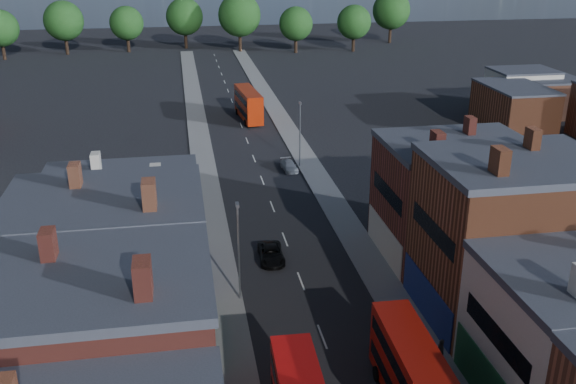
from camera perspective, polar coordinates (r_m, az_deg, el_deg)
name	(u,v)px	position (r m, az deg, el deg)	size (l,w,h in m)	color
pavement_west	(209,203)	(68.55, -7.03, -0.97)	(3.00, 200.00, 0.12)	gray
pavement_east	(328,195)	(70.21, 3.61, -0.29)	(3.00, 200.00, 0.12)	gray
lamp_post_2	(239,245)	(48.50, -4.42, -4.74)	(0.25, 0.70, 8.12)	slate
lamp_post_3	(300,130)	(77.70, 1.07, 5.54)	(0.25, 0.70, 8.12)	slate
bus_1	(415,380)	(39.20, 11.23, -16.08)	(2.87, 10.65, 4.58)	#B0140A
bus_2	(248,104)	(99.87, -3.54, 7.83)	(3.41, 10.88, 4.62)	#A42107
car_2	(271,254)	(56.06, -1.51, -5.52)	(2.10, 4.55, 1.26)	black
car_3	(289,166)	(77.71, 0.11, 2.35)	(1.57, 3.86, 1.12)	#BABABA
ped_3	(441,352)	(44.15, 13.42, -13.69)	(1.14, 0.52, 1.94)	#504B44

